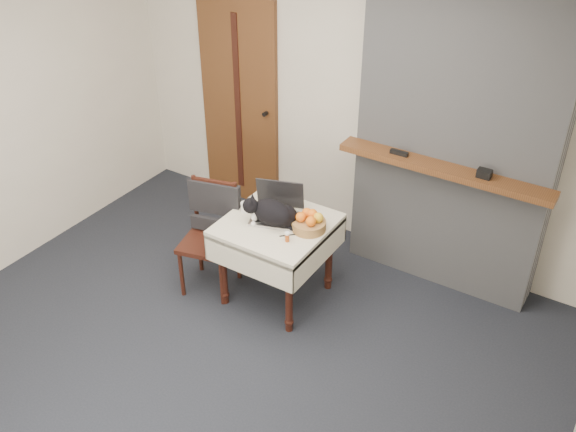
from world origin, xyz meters
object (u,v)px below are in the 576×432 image
Objects in this scene: side_table at (277,235)px; cream_jar at (245,207)px; laptop at (277,208)px; fruit_basket at (309,222)px; chair at (212,221)px; pill_bottle at (287,237)px; door at (240,104)px; cat at (273,213)px.

cream_jar reaches higher than side_table.
laptop is 0.30m from fruit_basket.
pill_bottle is at bearing -18.64° from chair.
cream_jar is at bearing 178.32° from laptop.
cream_jar is at bearing 179.53° from side_table.
side_table is at bearing -0.47° from cream_jar.
cat is (1.12, -1.14, -0.20)m from door.
pill_bottle is at bearing -39.53° from side_table.
pill_bottle is (1.32, -1.26, -0.26)m from door.
cat is at bearing -94.06° from side_table.
pill_bottle is 0.08× the size of chair.
door is 7.82× the size of fruit_basket.
chair is at bearing 175.38° from pill_bottle.
side_table is 9.87× the size of cream_jar.
cat is 0.58m from chair.
side_table is 0.33m from cream_jar.
cream_jar is at bearing -174.41° from fruit_basket.
cat reaches higher than pill_bottle.
door is 4.46× the size of laptop.
fruit_basket is at bearing 12.44° from side_table.
side_table is at bearing 140.47° from pill_bottle.
side_table is 0.31m from fruit_basket.
cream_jar is 0.51m from pill_bottle.
door is 1.40m from cream_jar.
fruit_basket is (0.25, 0.09, -0.04)m from cat.
chair is at bearing 163.22° from cat.
cat is at bearing -159.93° from fruit_basket.
fruit_basket is at bearing -3.72° from cat.
door is 4.01× the size of cat.
laptop reaches higher than chair.
cream_jar is at bearing 148.36° from cat.
laptop is 5.90× the size of pill_bottle.
cat is (-0.00, -0.04, 0.21)m from side_table.
side_table is 0.22m from cat.
fruit_basket is at bearing 5.59° from cream_jar.
fruit_basket is at bearing -37.26° from door.
chair reaches higher than side_table.
fruit_basket is (0.05, 0.22, 0.02)m from pill_bottle.
fruit_basket is 0.82m from chair.
chair is at bearing -169.18° from side_table.
pill_bottle is 0.30× the size of fruit_basket.
laptop reaches higher than fruit_basket.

